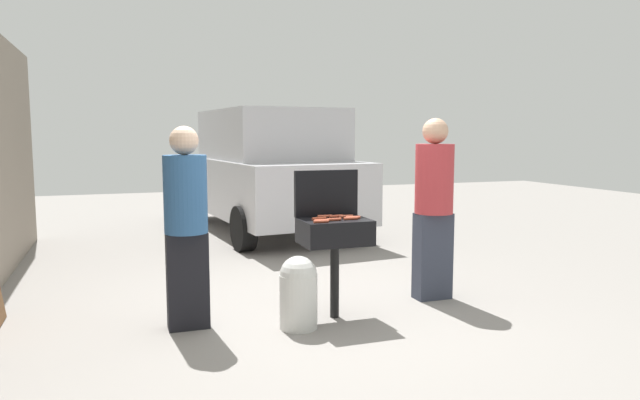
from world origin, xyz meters
TOP-DOWN VIEW (x-y plane):
  - ground_plane at (0.00, 0.00)m, footprint 24.00×24.00m
  - bbq_grill at (0.21, -0.14)m, footprint 0.60×0.44m
  - grill_lid_open at (0.21, 0.08)m, footprint 0.60×0.05m
  - hot_dog_0 at (0.37, -0.17)m, footprint 0.13×0.04m
  - hot_dog_1 at (0.16, -0.01)m, footprint 0.13×0.04m
  - hot_dog_2 at (0.34, -0.08)m, footprint 0.13×0.04m
  - hot_dog_3 at (0.02, -0.30)m, footprint 0.13×0.03m
  - hot_dog_4 at (0.17, -0.23)m, footprint 0.13×0.03m
  - hot_dog_5 at (0.33, -0.21)m, footprint 0.13×0.03m
  - hot_dog_6 at (0.25, -0.05)m, footprint 0.13×0.04m
  - hot_dog_7 at (0.06, -0.13)m, footprint 0.13×0.04m
  - hot_dog_8 at (0.05, -0.25)m, footprint 0.13×0.03m
  - propane_tank at (-0.18, -0.31)m, footprint 0.32×0.32m
  - person_left at (-1.06, -0.00)m, footprint 0.36×0.36m
  - person_right at (1.34, 0.10)m, footprint 0.37×0.37m
  - parked_minivan at (0.81, 4.61)m, footprint 2.39×4.57m

SIDE VIEW (x-z plane):
  - ground_plane at x=0.00m, z-range 0.00..0.00m
  - propane_tank at x=-0.18m, z-range 0.01..0.63m
  - bbq_grill at x=0.21m, z-range 0.30..1.19m
  - hot_dog_0 at x=0.37m, z-range 0.88..0.91m
  - hot_dog_1 at x=0.16m, z-range 0.88..0.91m
  - hot_dog_2 at x=0.34m, z-range 0.88..0.91m
  - hot_dog_3 at x=0.02m, z-range 0.88..0.91m
  - hot_dog_4 at x=0.17m, z-range 0.88..0.91m
  - hot_dog_5 at x=0.33m, z-range 0.88..0.91m
  - hot_dog_6 at x=0.25m, z-range 0.88..0.91m
  - hot_dog_7 at x=0.06m, z-range 0.88..0.91m
  - hot_dog_8 at x=0.05m, z-range 0.88..0.91m
  - person_left at x=-1.06m, z-range 0.07..1.77m
  - person_right at x=1.34m, z-range 0.08..1.86m
  - parked_minivan at x=0.81m, z-range 0.02..2.04m
  - grill_lid_open at x=0.21m, z-range 0.88..1.30m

